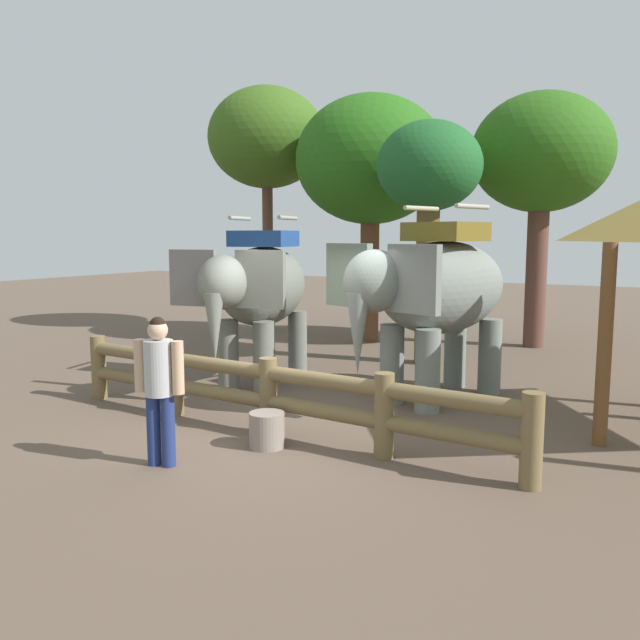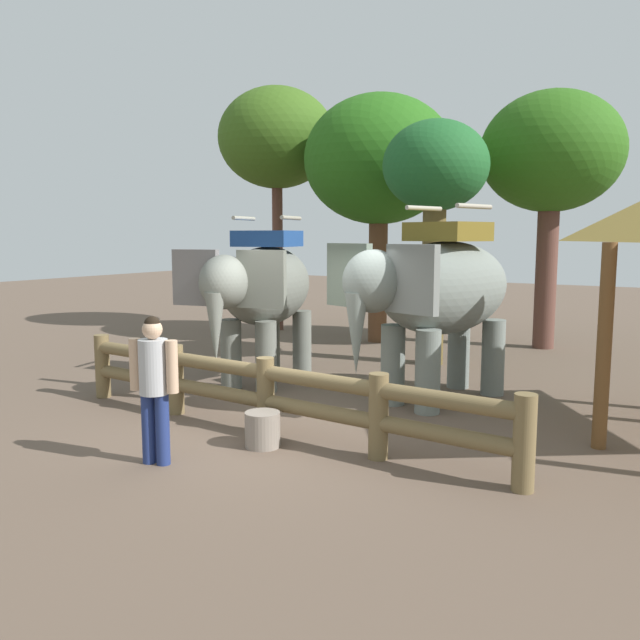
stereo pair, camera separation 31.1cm
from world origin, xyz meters
TOP-DOWN VIEW (x-y plane):
  - ground_plane at (0.00, 0.00)m, footprint 60.00×60.00m
  - log_fence at (0.00, -0.08)m, footprint 7.25×0.74m
  - elephant_near_left at (-1.84, 2.41)m, footprint 2.13×3.60m
  - elephant_center at (1.35, 2.72)m, footprint 2.53×3.78m
  - tourist_woman_in_black at (-0.42, -1.71)m, footprint 0.61×0.41m
  - tree_far_left at (1.73, 8.88)m, footprint 3.26×3.26m
  - tree_back_center at (-2.10, 7.70)m, footprint 3.70×3.70m
  - tree_far_right at (-5.44, 8.13)m, footprint 3.23×3.23m
  - tree_deep_back at (0.16, 5.65)m, footprint 2.15×2.15m
  - feed_bucket at (0.29, -0.56)m, footprint 0.45×0.45m

SIDE VIEW (x-z plane):
  - ground_plane at x=0.00m, z-range 0.00..0.00m
  - feed_bucket at x=0.29m, z-range 0.00..0.45m
  - log_fence at x=0.00m, z-range 0.08..1.13m
  - tourist_woman_in_black at x=-0.42m, z-range 0.14..1.90m
  - elephant_near_left at x=-1.84m, z-range 0.19..3.21m
  - elephant_center at x=1.35m, z-range 0.20..3.36m
  - tree_deep_back at x=0.16m, z-range 1.39..6.38m
  - tree_back_center at x=-2.10m, z-range 1.43..7.52m
  - tree_far_left at x=1.73m, z-range 1.52..7.51m
  - tree_far_right at x=-5.44m, z-range 1.94..8.66m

